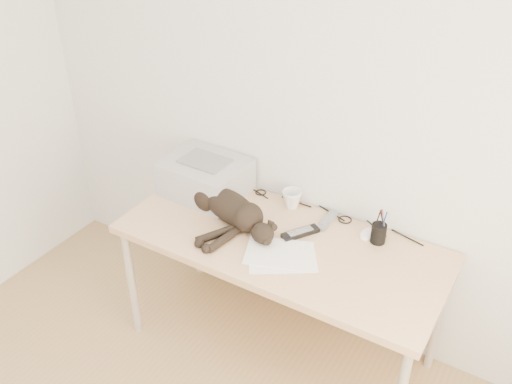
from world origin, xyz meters
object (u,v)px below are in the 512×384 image
Objects in this scene: printer at (206,177)px; cat at (226,207)px; desk at (289,252)px; mug at (292,199)px; mouse at (368,232)px; pen_cup at (379,233)px.

cat is (0.24, -0.16, -0.02)m from printer.
cat reaches higher than desk.
printer is 0.49m from mug.
printer is 0.29m from cat.
cat reaches higher than mouse.
cat is at bearing -130.69° from mug.
printer is 4.11× the size of mug.
cat is 3.80× the size of pen_cup.
cat is at bearing -166.91° from desk.
desk is 8.56× the size of pen_cup.
cat is 6.75× the size of mug.
mouse is at bearing 36.48° from cat.
printer is 0.97m from pen_cup.
printer is 0.91m from mouse.
pen_cup is at bearing 3.47° from printer.
pen_cup is (0.41, 0.14, 0.19)m from desk.
printer is 3.64× the size of mouse.
printer reaches higher than cat.
desk is 2.25× the size of cat.
mouse is at bearing 26.19° from desk.
pen_cup is at bearing 19.37° from desk.
printer is 2.32× the size of pen_cup.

